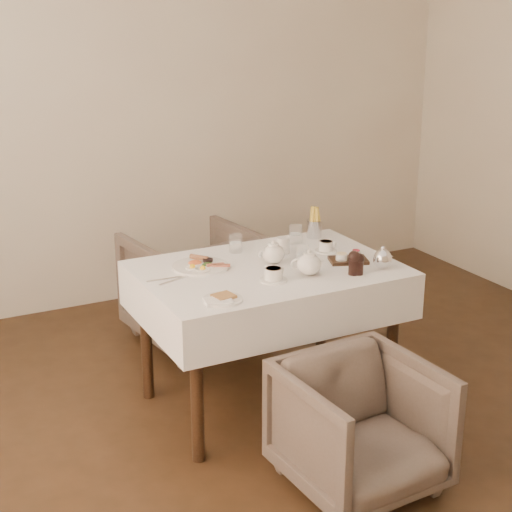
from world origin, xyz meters
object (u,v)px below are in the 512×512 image
at_px(table, 268,289).
at_px(breakfast_plate, 201,265).
at_px(armchair_near, 360,427).
at_px(teapot_centre, 273,252).
at_px(armchair_far, 197,287).

distance_m(table, breakfast_plate, 0.36).
bearing_deg(armchair_near, teapot_centre, 83.96).
height_order(armchair_near, armchair_far, armchair_far).
relative_size(armchair_near, armchair_far, 0.83).
bearing_deg(table, armchair_far, 90.33).
distance_m(armchair_near, breakfast_plate, 1.15).
height_order(breakfast_plate, teapot_centre, teapot_centre).
xyz_separation_m(armchair_far, breakfast_plate, (-0.29, -0.76, 0.42)).
bearing_deg(armchair_near, table, 87.33).
bearing_deg(breakfast_plate, armchair_far, 58.49).
bearing_deg(armchair_near, armchair_far, 87.24).
relative_size(table, breakfast_plate, 4.50).
distance_m(armchair_near, armchair_far, 1.76).
bearing_deg(teapot_centre, table, -143.11).
xyz_separation_m(breakfast_plate, teapot_centre, (0.35, -0.12, 0.05)).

